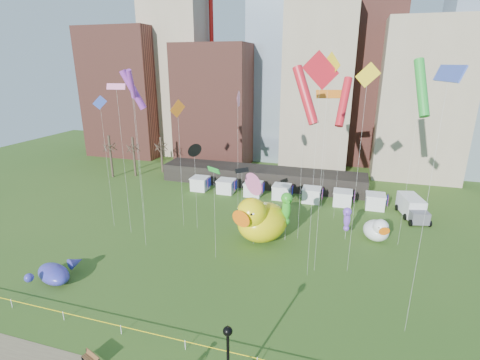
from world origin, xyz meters
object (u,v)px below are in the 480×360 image
(lamppost, at_px, (228,355))
(small_duck, at_px, (377,230))
(seahorse_purple, at_px, (347,217))
(whale_inflatable, at_px, (55,273))
(big_duck, at_px, (260,220))
(park_bench, at_px, (91,358))
(box_truck, at_px, (412,207))
(seahorse_green, at_px, (286,206))

(lamppost, bearing_deg, small_duck, 68.51)
(seahorse_purple, distance_m, lamppost, 27.71)
(small_duck, relative_size, whale_inflatable, 0.81)
(big_duck, bearing_deg, park_bench, -83.92)
(lamppost, bearing_deg, box_truck, 66.43)
(seahorse_green, relative_size, seahorse_purple, 1.47)
(seahorse_green, height_order, box_truck, seahorse_green)
(lamppost, bearing_deg, whale_inflatable, 160.04)
(whale_inflatable, distance_m, box_truck, 48.36)
(big_duck, distance_m, small_duck, 15.22)
(big_duck, distance_m, seahorse_green, 3.77)
(whale_inflatable, distance_m, lamppost, 23.70)
(box_truck, bearing_deg, lamppost, -126.50)
(park_bench, xyz_separation_m, lamppost, (11.06, 0.23, 3.25))
(big_duck, relative_size, seahorse_purple, 2.03)
(small_duck, xyz_separation_m, whale_inflatable, (-33.02, -19.65, -0.59))
(big_duck, bearing_deg, whale_inflatable, -116.93)
(small_duck, relative_size, seahorse_green, 0.72)
(small_duck, xyz_separation_m, park_bench, (-21.96, -27.92, -1.04))
(park_bench, bearing_deg, box_truck, 73.93)
(small_duck, relative_size, box_truck, 0.65)
(lamppost, xyz_separation_m, box_truck, (16.31, 37.38, -2.22))
(big_duck, height_order, seahorse_purple, big_duck)
(seahorse_purple, bearing_deg, lamppost, -86.12)
(big_duck, xyz_separation_m, whale_inflatable, (-18.54, -15.19, -1.99))
(big_duck, relative_size, park_bench, 5.00)
(small_duck, relative_size, park_bench, 2.60)
(seahorse_green, bearing_deg, box_truck, 21.85)
(box_truck, bearing_deg, seahorse_purple, -144.05)
(big_duck, height_order, box_truck, big_duck)
(seahorse_purple, distance_m, box_truck, 14.16)
(seahorse_green, xyz_separation_m, box_truck, (16.79, 13.12, -3.29))
(small_duck, bearing_deg, seahorse_green, 177.63)
(seahorse_green, bearing_deg, small_duck, 0.61)
(big_duck, bearing_deg, lamppost, -57.49)
(whale_inflatable, height_order, box_truck, box_truck)
(whale_inflatable, relative_size, lamppost, 0.96)
(small_duck, distance_m, whale_inflatable, 38.43)
(big_duck, distance_m, whale_inflatable, 24.05)
(small_duck, bearing_deg, whale_inflatable, -168.38)
(seahorse_purple, xyz_separation_m, whale_inflatable, (-29.18, -18.75, -2.21))
(small_duck, distance_m, box_truck, 11.10)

